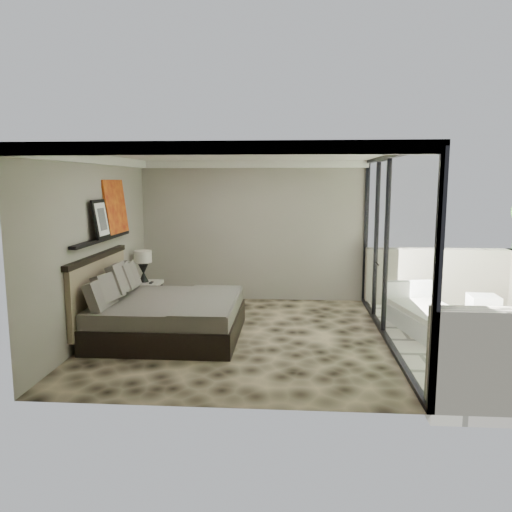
# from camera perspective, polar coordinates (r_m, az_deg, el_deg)

# --- Properties ---
(floor) EXTENTS (5.00, 5.00, 0.00)m
(floor) POSITION_cam_1_polar(r_m,az_deg,el_deg) (7.91, -1.79, -9.14)
(floor) COLOR black
(floor) RESTS_ON ground
(ceiling) EXTENTS (4.50, 5.00, 0.02)m
(ceiling) POSITION_cam_1_polar(r_m,az_deg,el_deg) (7.54, -1.89, 11.50)
(ceiling) COLOR silver
(ceiling) RESTS_ON back_wall
(back_wall) EXTENTS (4.50, 0.02, 2.80)m
(back_wall) POSITION_cam_1_polar(r_m,az_deg,el_deg) (10.06, -0.36, 2.84)
(back_wall) COLOR gray
(back_wall) RESTS_ON floor
(left_wall) EXTENTS (0.02, 5.00, 2.80)m
(left_wall) POSITION_cam_1_polar(r_m,az_deg,el_deg) (8.14, -17.72, 1.08)
(left_wall) COLOR gray
(left_wall) RESTS_ON floor
(glass_wall) EXTENTS (0.08, 5.00, 2.80)m
(glass_wall) POSITION_cam_1_polar(r_m,az_deg,el_deg) (7.70, 15.06, 0.78)
(glass_wall) COLOR white
(glass_wall) RESTS_ON floor
(terrace_slab) EXTENTS (3.00, 5.00, 0.12)m
(terrace_slab) POSITION_cam_1_polar(r_m,az_deg,el_deg) (8.42, 24.87, -9.26)
(terrace_slab) COLOR beige
(terrace_slab) RESTS_ON ground
(picture_ledge) EXTENTS (0.12, 2.20, 0.05)m
(picture_ledge) POSITION_cam_1_polar(r_m,az_deg,el_deg) (8.20, -17.11, 1.86)
(picture_ledge) COLOR black
(picture_ledge) RESTS_ON left_wall
(bed) EXTENTS (2.22, 2.15, 1.23)m
(bed) POSITION_cam_1_polar(r_m,az_deg,el_deg) (7.92, -10.67, -6.53)
(bed) COLOR black
(bed) RESTS_ON floor
(nightstand) EXTENTS (0.54, 0.54, 0.53)m
(nightstand) POSITION_cam_1_polar(r_m,az_deg,el_deg) (9.69, -12.37, -4.38)
(nightstand) COLOR black
(nightstand) RESTS_ON floor
(table_lamp) EXTENTS (0.33, 0.33, 0.60)m
(table_lamp) POSITION_cam_1_polar(r_m,az_deg,el_deg) (9.59, -12.77, -0.67)
(table_lamp) COLOR black
(table_lamp) RESTS_ON nightstand
(abstract_canvas) EXTENTS (0.13, 0.90, 0.90)m
(abstract_canvas) POSITION_cam_1_polar(r_m,az_deg,el_deg) (8.79, -15.76, 5.45)
(abstract_canvas) COLOR #A2330D
(abstract_canvas) RESTS_ON picture_ledge
(framed_print) EXTENTS (0.11, 0.50, 0.60)m
(framed_print) POSITION_cam_1_polar(r_m,az_deg,el_deg) (8.02, -17.32, 4.04)
(framed_print) COLOR black
(framed_print) RESTS_ON picture_ledge
(ottoman) EXTENTS (0.49, 0.49, 0.47)m
(ottoman) POSITION_cam_1_polar(r_m,az_deg,el_deg) (9.43, 24.52, -5.52)
(ottoman) COLOR silver
(ottoman) RESTS_ON terrace_slab
(lounger) EXTENTS (1.20, 1.86, 0.67)m
(lounger) POSITION_cam_1_polar(r_m,az_deg,el_deg) (8.60, 19.11, -6.71)
(lounger) COLOR silver
(lounger) RESTS_ON terrace_slab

